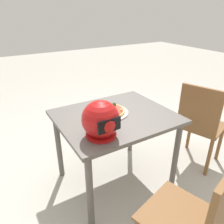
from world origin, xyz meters
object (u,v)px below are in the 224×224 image
motorcycle_helmet (101,120)px  chair_far (197,218)px  dining_table (115,125)px  chair_side (200,123)px  pizza (109,110)px

motorcycle_helmet → chair_far: 0.81m
motorcycle_helmet → chair_far: size_ratio=0.30×
dining_table → chair_side: bearing=165.3°
motorcycle_helmet → dining_table: bearing=-138.6°
chair_side → dining_table: bearing=-14.7°
dining_table → motorcycle_helmet: size_ratio=3.61×
dining_table → chair_side: chair_side is taller
dining_table → chair_side: 0.88m
pizza → chair_side: 0.94m
pizza → motorcycle_helmet: 0.39m
dining_table → chair_far: size_ratio=1.07×
dining_table → motorcycle_helmet: bearing=41.4°
dining_table → chair_side: (-0.84, 0.22, -0.11)m
dining_table → motorcycle_helmet: motorcycle_helmet is taller
pizza → chair_side: size_ratio=0.31×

